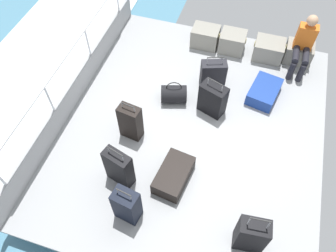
% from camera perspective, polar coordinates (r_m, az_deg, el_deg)
% --- Properties ---
extents(ground_plane, '(4.40, 5.20, 0.06)m').
position_cam_1_polar(ground_plane, '(5.82, 4.18, -0.06)').
color(ground_plane, '#939699').
extents(gunwale_port, '(0.06, 5.20, 0.45)m').
position_cam_1_polar(gunwale_port, '(6.23, -15.41, 6.17)').
color(gunwale_port, '#939699').
rests_on(gunwale_port, ground_plane).
extents(railing_port, '(0.04, 4.20, 1.02)m').
position_cam_1_polar(railing_port, '(5.85, -16.61, 9.78)').
color(railing_port, silver).
rests_on(railing_port, ground_plane).
extents(sea_wake, '(12.00, 12.00, 0.01)m').
position_cam_1_polar(sea_wake, '(7.36, -24.26, 5.37)').
color(sea_wake, teal).
rests_on(sea_wake, ground_plane).
extents(cargo_crate_0, '(0.58, 0.42, 0.41)m').
position_cam_1_polar(cargo_crate_0, '(7.12, 6.40, 14.97)').
color(cargo_crate_0, gray).
rests_on(cargo_crate_0, ground_plane).
extents(cargo_crate_1, '(0.53, 0.44, 0.41)m').
position_cam_1_polar(cargo_crate_1, '(7.08, 10.98, 13.98)').
color(cargo_crate_1, gray).
rests_on(cargo_crate_1, ground_plane).
extents(cargo_crate_2, '(0.60, 0.47, 0.38)m').
position_cam_1_polar(cargo_crate_2, '(7.10, 16.86, 12.43)').
color(cargo_crate_2, gray).
rests_on(cargo_crate_2, ground_plane).
extents(cargo_crate_3, '(0.55, 0.41, 0.39)m').
position_cam_1_polar(cargo_crate_3, '(7.20, 21.44, 11.60)').
color(cargo_crate_3, gray).
rests_on(cargo_crate_3, ground_plane).
extents(passenger_seated, '(0.34, 0.66, 1.09)m').
position_cam_1_polar(passenger_seated, '(6.83, 22.29, 12.91)').
color(passenger_seated, orange).
rests_on(passenger_seated, ground_plane).
extents(suitcase_0, '(0.38, 0.30, 0.76)m').
position_cam_1_polar(suitcase_0, '(4.76, -7.07, -13.33)').
color(suitcase_0, black).
rests_on(suitcase_0, ground_plane).
extents(suitcase_1, '(0.41, 0.27, 0.91)m').
position_cam_1_polar(suitcase_1, '(4.68, 14.04, -17.66)').
color(suitcase_1, black).
rests_on(suitcase_1, ground_plane).
extents(suitcase_2, '(0.52, 0.78, 0.26)m').
position_cam_1_polar(suitcase_2, '(5.13, 0.97, -8.41)').
color(suitcase_2, black).
rests_on(suitcase_2, ground_plane).
extents(suitcase_3, '(0.38, 0.26, 0.78)m').
position_cam_1_polar(suitcase_3, '(5.44, -6.44, 0.69)').
color(suitcase_3, black).
rests_on(suitcase_3, ground_plane).
extents(suitcase_4, '(0.51, 0.37, 0.70)m').
position_cam_1_polar(suitcase_4, '(6.24, 7.71, 8.75)').
color(suitcase_4, black).
rests_on(suitcase_4, ground_plane).
extents(suitcase_5, '(0.46, 0.31, 0.82)m').
position_cam_1_polar(suitcase_5, '(5.00, -8.40, -7.08)').
color(suitcase_5, black).
rests_on(suitcase_5, ground_plane).
extents(suitcase_6, '(0.60, 0.79, 0.24)m').
position_cam_1_polar(suitcase_6, '(6.36, 16.15, 5.68)').
color(suitcase_6, navy).
rests_on(suitcase_6, ground_plane).
extents(suitcase_7, '(0.51, 0.40, 0.75)m').
position_cam_1_polar(suitcase_7, '(5.80, 7.65, 4.58)').
color(suitcase_7, black).
rests_on(suitcase_7, ground_plane).
extents(duffel_bag, '(0.53, 0.44, 0.47)m').
position_cam_1_polar(duffel_bag, '(6.01, 1.01, 5.51)').
color(duffel_bag, black).
rests_on(duffel_bag, ground_plane).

